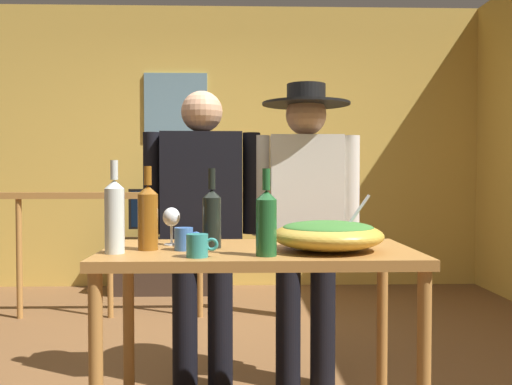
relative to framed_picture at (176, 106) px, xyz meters
name	(u,v)px	position (x,y,z in m)	size (l,w,h in m)	color
ground_plane	(221,380)	(0.52, -2.56, -1.77)	(6.81, 6.81, 0.00)	brown
back_wall	(229,147)	(0.52, 0.06, -0.40)	(5.04, 0.10, 2.75)	gold
framed_picture	(176,106)	(0.00, 0.00, 0.00)	(0.61, 0.03, 0.64)	slate
stair_railing	(173,234)	(0.11, -1.22, -1.13)	(2.85, 0.10, 1.02)	#9E6B33
tv_console	(162,266)	(-0.10, -0.29, -1.53)	(0.90, 0.40, 0.50)	#38281E
flat_screen_tv	(162,210)	(-0.10, -0.32, -1.00)	(0.60, 0.12, 0.47)	black
serving_table	(258,273)	(0.70, -3.31, -1.07)	(1.23, 0.66, 0.81)	#9E6B33
salad_bowl	(328,234)	(0.96, -3.38, -0.90)	(0.43, 0.43, 0.22)	gold
wine_glass	(171,219)	(0.34, -3.19, -0.86)	(0.07, 0.07, 0.16)	silver
wine_bottle_dark	(212,217)	(0.51, -3.28, -0.84)	(0.07, 0.07, 0.32)	black
wine_bottle_green	(266,221)	(0.72, -3.51, -0.84)	(0.08, 0.08, 0.32)	#1E5628
wine_bottle_clear	(115,215)	(0.15, -3.43, -0.82)	(0.07, 0.07, 0.35)	silver
wine_bottle_amber	(148,216)	(0.26, -3.34, -0.84)	(0.08, 0.08, 0.33)	brown
mug_blue	(184,239)	(0.41, -3.35, -0.92)	(0.11, 0.07, 0.09)	#3866B2
mug_teal	(198,246)	(0.47, -3.54, -0.93)	(0.11, 0.08, 0.08)	teal
person_standing_left	(202,214)	(0.43, -2.66, -0.88)	(0.60, 0.23, 1.53)	black
person_standing_right	(306,209)	(0.96, -2.66, -0.85)	(0.55, 0.45, 1.56)	black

